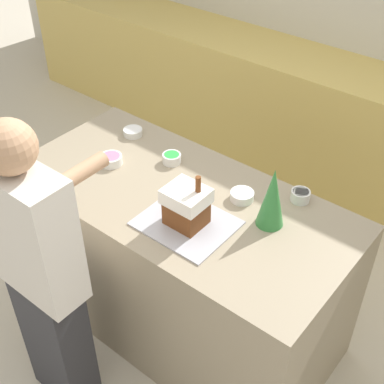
{
  "coord_description": "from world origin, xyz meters",
  "views": [
    {
      "loc": [
        1.28,
        -1.5,
        2.5
      ],
      "look_at": [
        0.08,
        0.0,
        0.97
      ],
      "focal_mm": 50.0,
      "sensor_mm": 36.0,
      "label": 1
    }
  ],
  "objects": [
    {
      "name": "candy_bowl_behind_tray",
      "position": [
        0.25,
        0.16,
        0.94
      ],
      "size": [
        0.11,
        0.11,
        0.04
      ],
      "color": "white",
      "rests_on": "kitchen_island"
    },
    {
      "name": "gingerbread_house",
      "position": [
        0.15,
        -0.13,
        1.02
      ],
      "size": [
        0.18,
        0.16,
        0.26
      ],
      "color": "brown",
      "rests_on": "baking_tray"
    },
    {
      "name": "baking_tray",
      "position": [
        0.15,
        -0.13,
        0.92
      ],
      "size": [
        0.41,
        0.34,
        0.01
      ],
      "color": "#B2B2BC",
      "rests_on": "kitchen_island"
    },
    {
      "name": "decorative_tree",
      "position": [
        0.44,
        0.1,
        1.06
      ],
      "size": [
        0.12,
        0.12,
        0.29
      ],
      "color": "#33843D",
      "rests_on": "kitchen_island"
    },
    {
      "name": "back_cabinet_block",
      "position": [
        0.0,
        1.79,
        0.44
      ],
      "size": [
        6.0,
        0.6,
        0.89
      ],
      "color": "#DBBC60",
      "rests_on": "ground_plane"
    },
    {
      "name": "kitchen_island",
      "position": [
        0.0,
        0.0,
        0.46
      ],
      "size": [
        1.7,
        0.81,
        0.91
      ],
      "color": "gray",
      "rests_on": "ground_plane"
    },
    {
      "name": "candy_bowl_beside_tree",
      "position": [
        0.46,
        0.33,
        0.94
      ],
      "size": [
        0.09,
        0.09,
        0.05
      ],
      "color": "silver",
      "rests_on": "kitchen_island"
    },
    {
      "name": "ground_plane",
      "position": [
        0.0,
        0.0,
        0.0
      ],
      "size": [
        12.0,
        12.0,
        0.0
      ],
      "primitive_type": "plane",
      "color": "beige"
    },
    {
      "name": "candy_bowl_front_corner",
      "position": [
        -0.44,
        -0.02,
        0.94
      ],
      "size": [
        0.12,
        0.12,
        0.05
      ],
      "color": "white",
      "rests_on": "kitchen_island"
    },
    {
      "name": "person",
      "position": [
        -0.18,
        -0.69,
        0.81
      ],
      "size": [
        0.41,
        0.52,
        1.58
      ],
      "color": "#333338",
      "rests_on": "ground_plane"
    },
    {
      "name": "candy_bowl_far_right",
      "position": [
        -0.54,
        0.25,
        0.93
      ],
      "size": [
        0.1,
        0.1,
        0.04
      ],
      "color": "silver",
      "rests_on": "kitchen_island"
    },
    {
      "name": "candy_bowl_center_rear",
      "position": [
        -0.21,
        0.19,
        0.94
      ],
      "size": [
        0.1,
        0.1,
        0.05
      ],
      "color": "white",
      "rests_on": "kitchen_island"
    }
  ]
}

